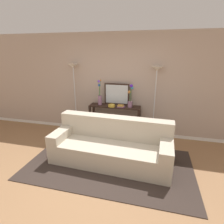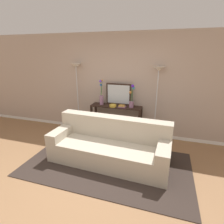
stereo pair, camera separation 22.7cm
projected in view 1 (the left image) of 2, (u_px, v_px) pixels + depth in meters
The scene contains 13 objects.
ground_plane at pixel (88, 185), 3.05m from camera, with size 16.00×16.00×0.02m, color #936B47.
back_wall at pixel (117, 85), 4.72m from camera, with size 12.00×0.15×2.62m.
area_rug at pixel (109, 164), 3.59m from camera, with size 3.22×1.78×0.01m.
couch at pixel (111, 147), 3.64m from camera, with size 2.40×0.97×0.88m.
console_table at pixel (115, 116), 4.66m from camera, with size 1.31×0.34×0.84m.
floor_lamp_left at pixel (74, 79), 4.73m from camera, with size 0.28×0.28×1.87m.
floor_lamp_right at pixel (156, 83), 4.25m from camera, with size 0.28×0.28×1.84m.
wall_mirror at pixel (117, 94), 4.62m from camera, with size 0.65×0.02×0.55m.
vase_tall_flowers at pixel (100, 97), 4.60m from camera, with size 0.10×0.13×0.65m.
vase_short_flowers at pixel (130, 98), 4.40m from camera, with size 0.14×0.13×0.58m.
fruit_bowl at pixel (112, 106), 4.49m from camera, with size 0.17×0.17×0.06m.
book_stack at pixel (121, 106), 4.47m from camera, with size 0.19×0.16×0.05m.
book_row_under_console at pixel (102, 132), 4.91m from camera, with size 0.38×0.18×0.13m.
Camera 1 is at (1.00, -2.33, 2.14)m, focal length 28.75 mm.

